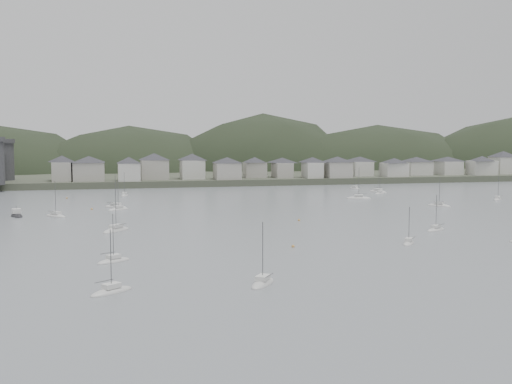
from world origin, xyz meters
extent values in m
plane|color=slate|center=(0.00, 0.00, 0.00)|extent=(900.00, 900.00, 0.00)
cube|color=#383D2D|center=(0.00, 295.00, 1.50)|extent=(900.00, 250.00, 3.00)
ellipsoid|color=black|center=(-32.30, 272.87, -9.97)|extent=(132.08, 90.41, 79.74)
ellipsoid|color=black|center=(50.65, 272.93, -12.68)|extent=(133.88, 88.37, 101.41)
ellipsoid|color=black|center=(125.95, 267.91, -10.32)|extent=(165.81, 81.78, 82.55)
cylinder|color=#323234|center=(-92.00, 194.00, 11.50)|extent=(10.00, 10.00, 17.00)
cube|color=#9F9C91|center=(-65.00, 181.96, 7.29)|extent=(8.34, 12.91, 8.59)
pyramid|color=#2A2A2F|center=(-65.00, 181.96, 13.09)|extent=(15.78, 15.78, 3.01)
cube|color=#9F9C91|center=(-53.32, 181.32, 7.18)|extent=(13.68, 13.35, 8.36)
pyramid|color=#2A2A2F|center=(-53.32, 181.32, 12.82)|extent=(20.07, 20.07, 2.93)
cube|color=#BBB9AF|center=(-35.57, 176.02, 7.04)|extent=(9.78, 10.20, 8.08)
pyramid|color=#2A2A2F|center=(-35.57, 176.02, 12.49)|extent=(14.83, 14.83, 2.83)
cube|color=#9F9C91|center=(-23.51, 185.65, 7.55)|extent=(12.59, 13.33, 9.09)
pyramid|color=#2A2A2F|center=(-23.51, 185.65, 13.68)|extent=(19.24, 19.24, 3.18)
cube|color=#BBB9AF|center=(-5.75, 184.10, 7.43)|extent=(10.74, 12.17, 8.87)
pyramid|color=#2A2A2F|center=(-5.75, 184.10, 13.42)|extent=(17.01, 17.01, 3.10)
cube|color=#9F9C91|center=(9.92, 177.53, 6.85)|extent=(11.63, 12.09, 7.69)
pyramid|color=#2A2A2F|center=(9.92, 177.53, 12.04)|extent=(17.61, 17.61, 2.69)
cube|color=#9F9C91|center=(25.25, 186.19, 6.72)|extent=(10.37, 9.35, 7.44)
pyramid|color=#2A2A2F|center=(25.25, 186.19, 11.74)|extent=(14.65, 14.65, 2.60)
cube|color=#9F9C91|center=(38.63, 183.79, 6.61)|extent=(8.24, 12.20, 7.22)
pyramid|color=#2A2A2F|center=(38.63, 183.79, 11.48)|extent=(15.17, 15.17, 2.53)
cube|color=#BBB9AF|center=(52.50, 178.55, 6.73)|extent=(8.06, 10.91, 7.46)
pyramid|color=#2A2A2F|center=(52.50, 178.55, 11.77)|extent=(14.08, 14.08, 2.61)
cube|color=#9F9C91|center=(64.81, 177.06, 6.83)|extent=(11.73, 11.78, 7.66)
pyramid|color=#2A2A2F|center=(64.81, 177.06, 12.00)|extent=(17.46, 17.46, 2.68)
cube|color=#BBB9AF|center=(80.64, 186.91, 6.67)|extent=(10.19, 13.02, 7.33)
pyramid|color=#2A2A2F|center=(80.64, 186.91, 11.62)|extent=(17.23, 17.23, 2.57)
cube|color=#BBB9AF|center=(95.55, 178.06, 6.44)|extent=(11.70, 9.81, 6.88)
pyramid|color=#2A2A2F|center=(95.55, 178.06, 11.08)|extent=(15.97, 15.97, 2.41)
cube|color=#BBB9AF|center=(112.40, 186.91, 6.50)|extent=(12.83, 12.48, 7.00)
pyramid|color=#2A2A2F|center=(112.40, 186.91, 11.22)|extent=(18.79, 18.79, 2.45)
cube|color=#BBB9AF|center=(130.73, 187.42, 6.48)|extent=(11.07, 13.50, 6.97)
pyramid|color=#2A2A2F|center=(130.73, 187.42, 11.19)|extent=(18.25, 18.25, 2.44)
cube|color=#BBB9AF|center=(146.02, 179.72, 6.67)|extent=(13.75, 9.12, 7.34)
pyramid|color=#2A2A2F|center=(146.02, 179.72, 11.62)|extent=(16.97, 16.97, 2.57)
cube|color=#BBB9AF|center=(162.92, 185.95, 7.53)|extent=(11.37, 11.57, 9.05)
pyramid|color=#2A2A2F|center=(162.92, 185.95, 13.63)|extent=(17.03, 17.03, 3.17)
ellipsoid|color=beige|center=(18.72, 9.20, 0.05)|extent=(5.46, 6.24, 1.26)
cube|color=silver|center=(18.72, 9.20, 0.98)|extent=(2.45, 2.60, 0.70)
cylinder|color=#3F3F42|center=(18.72, 9.20, 4.15)|extent=(0.12, 0.12, 7.90)
cylinder|color=#3F3F42|center=(19.41, 8.30, 1.53)|extent=(1.81, 2.31, 0.10)
ellipsoid|color=beige|center=(-44.36, -20.00, 0.05)|extent=(7.41, 6.44, 1.50)
cube|color=silver|center=(-44.36, -20.00, 1.10)|extent=(3.08, 2.90, 0.70)
cylinder|color=#3F3F42|center=(-44.36, -20.00, 4.88)|extent=(0.12, 0.12, 9.36)
cylinder|color=#3F3F42|center=(-45.43, -19.18, 1.65)|extent=(2.74, 2.12, 0.10)
ellipsoid|color=beige|center=(-42.97, 42.45, 0.05)|extent=(8.23, 9.16, 1.87)
cube|color=silver|center=(-42.97, 42.45, 1.29)|extent=(3.67, 3.84, 0.70)
cylinder|color=#3F3F42|center=(-42.97, 42.45, 6.05)|extent=(0.12, 0.12, 11.71)
cylinder|color=#3F3F42|center=(-41.90, 41.14, 1.84)|extent=(2.74, 3.33, 0.10)
ellipsoid|color=beige|center=(-41.76, 87.90, 0.05)|extent=(7.65, 6.50, 1.54)
cube|color=silver|center=(-41.76, 87.90, 1.12)|extent=(3.17, 2.95, 0.70)
cylinder|color=#3F3F42|center=(-41.76, 87.90, 5.00)|extent=(0.12, 0.12, 9.60)
cylinder|color=#3F3F42|center=(-42.88, 88.71, 1.67)|extent=(2.85, 2.11, 0.10)
ellipsoid|color=beige|center=(-59.69, 75.11, 0.05)|extent=(7.39, 7.79, 1.63)
cube|color=silver|center=(-59.69, 75.11, 1.16)|extent=(3.24, 3.32, 0.70)
cylinder|color=#3F3F42|center=(-59.69, 75.11, 5.29)|extent=(0.12, 0.12, 10.18)
cylinder|color=#3F3F42|center=(-60.68, 74.03, 1.71)|extent=(2.53, 2.79, 0.10)
ellipsoid|color=beige|center=(34.28, 25.56, 0.05)|extent=(7.14, 5.43, 1.39)
cube|color=silver|center=(34.28, 25.56, 1.05)|extent=(2.88, 2.55, 0.70)
cylinder|color=#3F3F42|center=(34.28, 25.56, 4.55)|extent=(0.12, 0.12, 8.71)
cylinder|color=#3F3F42|center=(35.36, 24.93, 1.60)|extent=(2.76, 1.66, 0.10)
ellipsoid|color=beige|center=(46.14, 104.12, 0.05)|extent=(9.56, 5.89, 1.82)
cube|color=silver|center=(46.14, 104.12, 1.26)|extent=(3.69, 2.99, 0.70)
cylinder|color=#3F3F42|center=(46.14, 104.12, 5.90)|extent=(0.12, 0.12, 11.39)
cylinder|color=#3F3F42|center=(47.68, 104.69, 1.81)|extent=(3.88, 1.51, 0.10)
ellipsoid|color=beige|center=(-21.07, -20.00, 0.05)|extent=(6.42, 7.89, 1.56)
cube|color=silver|center=(-21.07, -20.00, 1.13)|extent=(2.95, 3.23, 0.70)
cylinder|color=#3F3F42|center=(-21.07, -20.00, 5.09)|extent=(0.12, 0.12, 9.77)
cylinder|color=#3F3F42|center=(-20.29, -21.17, 1.68)|extent=(2.04, 2.98, 0.10)
ellipsoid|color=beige|center=(62.29, 121.20, 0.05)|extent=(6.28, 5.66, 1.29)
cube|color=silver|center=(62.29, 121.20, 0.99)|extent=(2.64, 2.52, 0.70)
cylinder|color=#3F3F42|center=(62.29, 121.20, 4.22)|extent=(0.12, 0.12, 8.04)
cylinder|color=#3F3F42|center=(61.39, 121.93, 1.54)|extent=(2.31, 1.91, 0.10)
ellipsoid|color=beige|center=(-38.68, 135.94, 0.05)|extent=(3.67, 7.61, 1.46)
cube|color=silver|center=(-38.68, 135.94, 1.08)|extent=(2.06, 2.81, 0.70)
cylinder|color=#3F3F42|center=(-38.68, 135.94, 4.76)|extent=(0.12, 0.12, 9.12)
cylinder|color=#3F3F42|center=(-38.43, 134.65, 1.63)|extent=(0.72, 3.24, 0.10)
ellipsoid|color=beige|center=(-42.49, 95.07, 0.05)|extent=(8.56, 7.79, 1.76)
cube|color=silver|center=(-42.49, 95.07, 1.23)|extent=(3.60, 3.46, 0.70)
cylinder|color=#3F3F42|center=(-42.49, 95.07, 5.70)|extent=(0.12, 0.12, 10.99)
cylinder|color=#3F3F42|center=(-43.71, 94.05, 1.78)|extent=(3.10, 2.61, 0.10)
ellipsoid|color=beige|center=(62.65, 74.50, 0.05)|extent=(6.86, 7.88, 1.59)
cube|color=silver|center=(62.65, 74.50, 1.15)|extent=(3.09, 3.28, 0.70)
cylinder|color=#3F3F42|center=(62.65, 74.50, 5.18)|extent=(0.12, 0.12, 9.96)
cylinder|color=#3F3F42|center=(61.78, 73.36, 1.70)|extent=(2.25, 2.91, 0.10)
ellipsoid|color=beige|center=(61.61, 146.25, 0.05)|extent=(3.54, 7.15, 1.37)
cube|color=silver|center=(61.61, 146.25, 1.03)|extent=(1.96, 2.65, 0.70)
cylinder|color=#3F3F42|center=(61.61, 146.25, 4.48)|extent=(0.12, 0.12, 8.56)
cylinder|color=#3F3F42|center=(61.35, 145.04, 1.58)|extent=(0.73, 3.04, 0.10)
ellipsoid|color=beige|center=(94.33, 88.70, 0.05)|extent=(6.72, 6.43, 1.41)
cube|color=silver|center=(94.33, 88.70, 1.06)|extent=(2.87, 2.81, 0.70)
cylinder|color=#3F3F42|center=(94.33, 88.70, 4.61)|extent=(0.12, 0.12, 8.81)
cylinder|color=#3F3F42|center=(95.26, 87.84, 1.61)|extent=(2.41, 2.22, 0.10)
ellipsoid|color=beige|center=(-43.86, 3.64, 0.05)|extent=(7.14, 5.78, 1.41)
cube|color=silver|center=(-43.86, 3.64, 1.06)|extent=(2.92, 2.66, 0.70)
cylinder|color=#3F3F42|center=(-43.86, 3.64, 4.61)|extent=(0.12, 0.12, 8.83)
cylinder|color=#3F3F42|center=(-44.92, 4.34, 1.61)|extent=(2.70, 1.84, 0.10)
ellipsoid|color=beige|center=(64.50, 127.92, 0.05)|extent=(6.17, 9.62, 1.84)
cube|color=silver|center=(64.50, 127.92, 1.27)|extent=(3.08, 3.74, 0.70)
cylinder|color=#3F3F42|center=(64.50, 127.92, 5.94)|extent=(0.12, 0.12, 11.48)
cylinder|color=#3F3F42|center=(65.12, 129.45, 1.82)|extent=(1.64, 3.87, 0.10)
ellipsoid|color=black|center=(-70.88, 78.33, 0.05)|extent=(5.34, 8.48, 1.76)
cube|color=silver|center=(-70.88, 78.33, 1.58)|extent=(2.90, 3.00, 1.40)
cylinder|color=#3F3F42|center=(-70.88, 78.33, 2.48)|extent=(0.10, 0.10, 1.20)
sphere|color=#C48C41|center=(6.50, 50.56, 0.15)|extent=(0.70, 0.70, 0.70)
sphere|color=#C48C41|center=(-60.03, 129.83, 0.15)|extent=(0.70, 0.70, 0.70)
sphere|color=#C48C41|center=(-50.00, 91.08, 0.15)|extent=(0.70, 0.70, 0.70)
sphere|color=#C48C41|center=(-6.87, 11.13, 0.15)|extent=(0.70, 0.70, 0.70)
camera|label=1|loc=(-44.32, -115.05, 23.39)|focal=44.28mm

